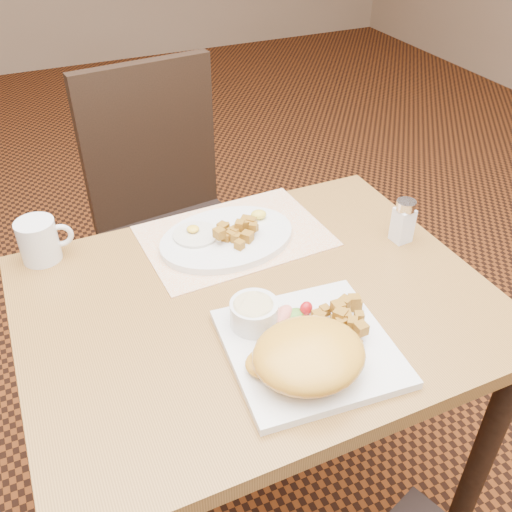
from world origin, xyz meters
The scene contains 15 objects.
ground centered at (0.00, 0.00, 0.00)m, with size 8.00×8.00×0.00m, color black.
table centered at (0.00, 0.00, 0.64)m, with size 0.90×0.70×0.75m.
chair_far centered at (0.02, 0.71, 0.54)m, with size 0.47×0.48×0.97m.
placemat centered at (0.04, 0.22, 0.75)m, with size 0.40×0.28×0.00m, color white.
plate_square centered at (0.02, -0.16, 0.76)m, with size 0.28×0.28×0.02m, color silver.
plate_oval centered at (0.02, 0.20, 0.76)m, with size 0.30×0.23×0.02m, color silver, non-canonical shape.
hollandaise_mound centered at (-0.01, -0.21, 0.80)m, with size 0.19×0.17×0.07m.
ramekin centered at (-0.04, -0.08, 0.79)m, with size 0.09×0.09×0.05m.
garnish_sq centered at (0.02, -0.09, 0.78)m, with size 0.10×0.06×0.03m.
fried_egg centered at (-0.05, 0.23, 0.77)m, with size 0.10×0.10×0.02m.
garnish_ov centered at (0.10, 0.23, 0.78)m, with size 0.07×0.04×0.02m.
salt_shaker centered at (0.37, 0.05, 0.80)m, with size 0.05×0.05×0.10m.
coffee_mug centered at (-0.36, 0.31, 0.80)m, with size 0.11×0.08×0.09m.
home_fries_sq centered at (0.10, -0.14, 0.78)m, with size 0.12×0.11×0.04m.
home_fries_ov centered at (0.04, 0.19, 0.78)m, with size 0.11×0.10×0.04m.
Camera 1 is at (-0.35, -0.77, 1.48)m, focal length 40.00 mm.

